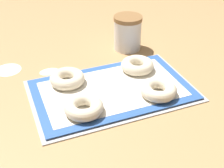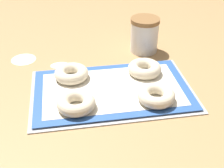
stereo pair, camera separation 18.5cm
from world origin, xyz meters
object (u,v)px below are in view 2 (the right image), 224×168
Objects in this scene: bagel_back_right at (145,69)px; flour_canister at (144,35)px; bagel_back_left at (71,74)px; baking_tray at (112,91)px; bagel_front_right at (156,96)px; bagel_front_left at (76,103)px.

bagel_back_right is 0.20m from flour_canister.
bagel_back_left is at bearing 178.15° from bagel_back_right.
bagel_back_left is at bearing 145.69° from baking_tray.
bagel_front_right is at bearing -98.15° from flour_canister.
bagel_back_left is (-0.13, 0.09, 0.03)m from baking_tray.
flour_canister is (0.05, 0.19, 0.04)m from bagel_back_right.
bagel_front_right reaches higher than baking_tray.
baking_tray is at bearing -123.14° from flour_canister.
bagel_back_right is (0.13, 0.08, 0.03)m from baking_tray.
bagel_back_left is 1.00× the size of bagel_back_right.
bagel_front_left is (-0.12, -0.08, 0.03)m from baking_tray.
baking_tray is 4.52× the size of bagel_front_right.
flour_canister reaches higher than bagel_front_right.
flour_canister reaches higher than baking_tray.
baking_tray is 0.16m from bagel_front_right.
bagel_back_right is at bearing 88.31° from bagel_front_right.
bagel_back_right is (0.26, 0.16, 0.00)m from bagel_front_left.
bagel_back_left and bagel_back_right have the same top height.
bagel_front_left is 0.25m from bagel_front_right.
baking_tray is at bearing 33.98° from bagel_front_left.
bagel_front_left and bagel_back_left have the same top height.
bagel_back_right is at bearing -1.85° from bagel_back_left.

